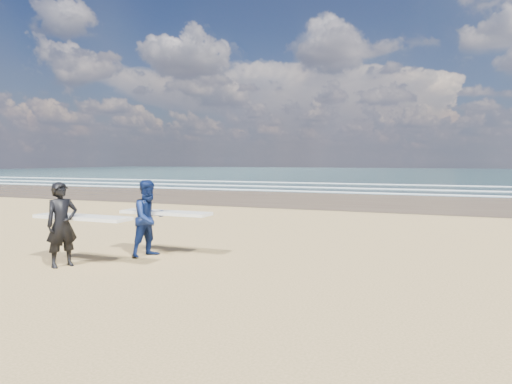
% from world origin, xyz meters
% --- Properties ---
extents(surfer_near, '(2.21, 0.99, 1.71)m').
position_xyz_m(surfer_near, '(0.54, 0.04, 0.87)').
color(surfer_near, black).
rests_on(surfer_near, ground).
extents(surfer_far, '(2.21, 1.13, 1.71)m').
position_xyz_m(surfer_far, '(1.56, 1.52, 0.86)').
color(surfer_far, '#0D1C4A').
rests_on(surfer_far, ground).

